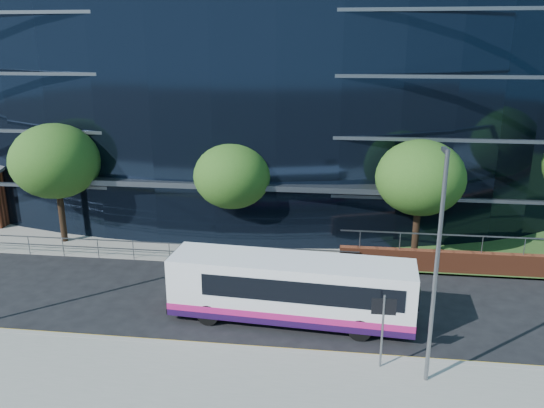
# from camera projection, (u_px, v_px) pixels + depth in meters

# --- Properties ---
(ground) EXTENTS (200.00, 200.00, 0.00)m
(ground) POSITION_uv_depth(u_px,v_px,m) (262.00, 338.00, 21.00)
(ground) COLOR black
(ground) RESTS_ON ground
(kerb) EXTENTS (80.00, 0.25, 0.16)m
(kerb) POSITION_uv_depth(u_px,v_px,m) (258.00, 350.00, 20.03)
(kerb) COLOR gray
(kerb) RESTS_ON ground
(yellow_line_outer) EXTENTS (80.00, 0.08, 0.01)m
(yellow_line_outer) POSITION_uv_depth(u_px,v_px,m) (259.00, 349.00, 20.24)
(yellow_line_outer) COLOR gold
(yellow_line_outer) RESTS_ON ground
(yellow_line_inner) EXTENTS (80.00, 0.08, 0.01)m
(yellow_line_inner) POSITION_uv_depth(u_px,v_px,m) (259.00, 347.00, 20.38)
(yellow_line_inner) COLOR gold
(yellow_line_inner) RESTS_ON ground
(far_forecourt) EXTENTS (50.00, 8.00, 0.10)m
(far_forecourt) POSITION_uv_depth(u_px,v_px,m) (190.00, 235.00, 32.15)
(far_forecourt) COLOR gray
(far_forecourt) RESTS_ON ground
(glass_office) EXTENTS (44.00, 23.10, 16.00)m
(glass_office) POSITION_uv_depth(u_px,v_px,m) (248.00, 89.00, 38.97)
(glass_office) COLOR black
(glass_office) RESTS_ON ground
(guard_railings) EXTENTS (24.00, 0.05, 1.10)m
(guard_railings) POSITION_uv_depth(u_px,v_px,m) (133.00, 246.00, 28.38)
(guard_railings) COLOR slate
(guard_railings) RESTS_ON ground
(street_sign) EXTENTS (0.85, 0.09, 2.80)m
(street_sign) POSITION_uv_depth(u_px,v_px,m) (383.00, 316.00, 18.32)
(street_sign) COLOR slate
(street_sign) RESTS_ON pavement_near
(tree_far_a) EXTENTS (4.95, 4.95, 6.98)m
(tree_far_a) POSITION_uv_depth(u_px,v_px,m) (55.00, 161.00, 29.71)
(tree_far_a) COLOR black
(tree_far_a) RESTS_ON ground
(tree_far_b) EXTENTS (4.29, 4.29, 6.05)m
(tree_far_b) POSITION_uv_depth(u_px,v_px,m) (232.00, 176.00, 29.16)
(tree_far_b) COLOR black
(tree_far_b) RESTS_ON ground
(tree_far_c) EXTENTS (4.62, 4.62, 6.51)m
(tree_far_c) POSITION_uv_depth(u_px,v_px,m) (420.00, 178.00, 27.39)
(tree_far_c) COLOR black
(tree_far_c) RESTS_ON ground
(streetlight_east) EXTENTS (0.15, 0.77, 8.00)m
(streetlight_east) POSITION_uv_depth(u_px,v_px,m) (437.00, 264.00, 16.92)
(streetlight_east) COLOR slate
(streetlight_east) RESTS_ON pavement_near
(city_bus) EXTENTS (10.25, 3.02, 2.74)m
(city_bus) POSITION_uv_depth(u_px,v_px,m) (293.00, 289.00, 21.92)
(city_bus) COLOR white
(city_bus) RESTS_ON ground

